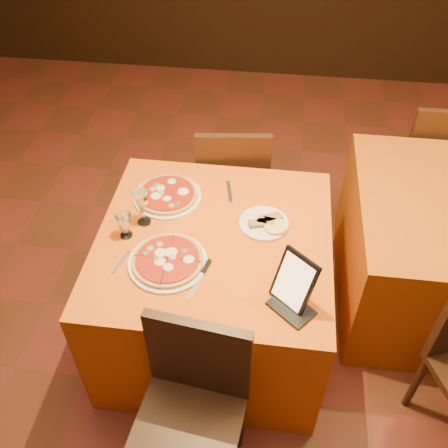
# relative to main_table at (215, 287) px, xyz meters

# --- Properties ---
(floor) EXTENTS (6.00, 7.00, 0.01)m
(floor) POSITION_rel_main_table_xyz_m (0.09, -0.39, -0.38)
(floor) COLOR #5E2D19
(floor) RESTS_ON ground
(main_table) EXTENTS (1.10, 1.10, 0.75)m
(main_table) POSITION_rel_main_table_xyz_m (0.00, 0.00, 0.00)
(main_table) COLOR #DC5B0E
(main_table) RESTS_ON floor
(side_table) EXTENTS (1.10, 1.10, 0.75)m
(side_table) POSITION_rel_main_table_xyz_m (1.25, 0.41, 0.00)
(side_table) COLOR #AE4D0B
(side_table) RESTS_ON floor
(chair_main_near) EXTENTS (0.41, 0.41, 0.91)m
(chair_main_near) POSITION_rel_main_table_xyz_m (0.00, -0.79, 0.08)
(chair_main_near) COLOR black
(chair_main_near) RESTS_ON floor
(chair_main_far) EXTENTS (0.44, 0.44, 0.91)m
(chair_main_far) POSITION_rel_main_table_xyz_m (0.00, 0.80, 0.08)
(chair_main_far) COLOR black
(chair_main_far) RESTS_ON floor
(chair_side_far) EXTENTS (0.39, 0.39, 0.91)m
(chair_side_far) POSITION_rel_main_table_xyz_m (1.25, 1.20, 0.08)
(chair_side_far) COLOR black
(chair_side_far) RESTS_ON floor
(pizza_near) EXTENTS (0.35, 0.35, 0.03)m
(pizza_near) POSITION_rel_main_table_xyz_m (-0.18, -0.19, 0.39)
(pizza_near) COLOR white
(pizza_near) RESTS_ON main_table
(pizza_far) EXTENTS (0.34, 0.34, 0.03)m
(pizza_far) POSITION_rel_main_table_xyz_m (-0.27, 0.25, 0.39)
(pizza_far) COLOR white
(pizza_far) RESTS_ON main_table
(cutlet_dish) EXTENTS (0.24, 0.24, 0.03)m
(cutlet_dish) POSITION_rel_main_table_xyz_m (0.23, 0.11, 0.39)
(cutlet_dish) COLOR white
(cutlet_dish) RESTS_ON main_table
(wine_glass) EXTENTS (0.08, 0.08, 0.19)m
(wine_glass) POSITION_rel_main_table_xyz_m (-0.35, 0.06, 0.47)
(wine_glass) COLOR #E5EC86
(wine_glass) RESTS_ON main_table
(water_glass) EXTENTS (0.09, 0.09, 0.13)m
(water_glass) POSITION_rel_main_table_xyz_m (-0.41, -0.04, 0.44)
(water_glass) COLOR white
(water_glass) RESTS_ON main_table
(tablet) EXTENTS (0.19, 0.19, 0.23)m
(tablet) POSITION_rel_main_table_xyz_m (0.37, -0.32, 0.49)
(tablet) COLOR black
(tablet) RESTS_ON main_table
(knife) EXTENTS (0.07, 0.20, 0.01)m
(knife) POSITION_rel_main_table_xyz_m (-0.03, -0.28, 0.38)
(knife) COLOR #B5B5BC
(knife) RESTS_ON main_table
(fork_near) EXTENTS (0.05, 0.14, 0.01)m
(fork_near) POSITION_rel_main_table_xyz_m (-0.39, -0.21, 0.38)
(fork_near) COLOR silver
(fork_near) RESTS_ON main_table
(fork_far) EXTENTS (0.05, 0.17, 0.01)m
(fork_far) POSITION_rel_main_table_xyz_m (0.03, 0.33, 0.38)
(fork_far) COLOR #A5A6AC
(fork_far) RESTS_ON main_table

